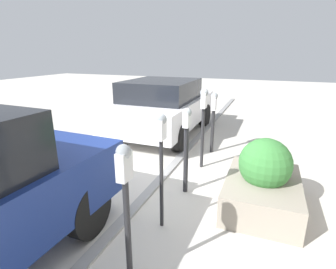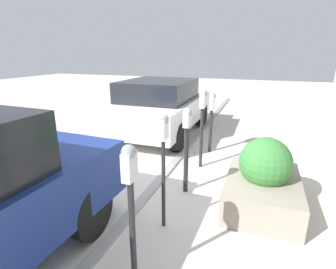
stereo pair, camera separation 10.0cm
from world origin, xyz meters
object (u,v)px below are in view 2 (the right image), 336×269
at_px(parking_meter_second, 163,145).
at_px(parking_meter_nearest, 131,191).
at_px(planter_box, 263,181).
at_px(parking_meter_farthest, 212,112).
at_px(parking_meter_fourth, 202,113).
at_px(parking_meter_middle, 187,139).
at_px(parked_car_middle, 160,106).

bearing_deg(parking_meter_second, parking_meter_nearest, -177.50).
relative_size(parking_meter_second, planter_box, 1.03).
xyz_separation_m(parking_meter_second, parking_meter_farthest, (2.97, -0.04, -0.21)).
relative_size(parking_meter_nearest, parking_meter_fourth, 0.93).
xyz_separation_m(parking_meter_middle, parked_car_middle, (2.95, 1.63, -0.13)).
height_order(parking_meter_fourth, parked_car_middle, parking_meter_fourth).
relative_size(planter_box, parked_car_middle, 0.38).
height_order(planter_box, parked_car_middle, parked_car_middle).
bearing_deg(parking_meter_fourth, parked_car_middle, 41.03).
relative_size(parking_meter_fourth, parking_meter_farthest, 1.14).
bearing_deg(parking_meter_middle, parking_meter_nearest, -179.28).
relative_size(parking_meter_nearest, parking_meter_middle, 1.03).
height_order(parking_meter_middle, parking_meter_farthest, parking_meter_middle).
xyz_separation_m(parking_meter_second, parked_car_middle, (3.94, 1.61, -0.36)).
bearing_deg(parked_car_middle, parking_meter_second, -158.01).
relative_size(parking_meter_nearest, planter_box, 0.98).
height_order(parking_meter_second, parking_meter_fourth, parking_meter_fourth).
bearing_deg(parking_meter_farthest, parking_meter_second, 179.30).
bearing_deg(parking_meter_middle, parking_meter_farthest, -0.56).
distance_m(parking_meter_second, planter_box, 1.74).
xyz_separation_m(parking_meter_nearest, parking_meter_farthest, (3.92, 0.01, -0.09)).
distance_m(parking_meter_nearest, planter_box, 2.35).
bearing_deg(parking_meter_second, parked_car_middle, 22.25).
relative_size(parking_meter_middle, parked_car_middle, 0.36).
xyz_separation_m(parking_meter_middle, parking_meter_fourth, (1.07, -0.01, 0.19)).
height_order(parking_meter_fourth, parking_meter_farthest, parking_meter_fourth).
height_order(parking_meter_nearest, parking_meter_fourth, parking_meter_fourth).
xyz_separation_m(parking_meter_second, parking_meter_middle, (0.99, -0.02, -0.23)).
distance_m(parking_meter_second, parking_meter_farthest, 2.98).
relative_size(parking_meter_nearest, parking_meter_farthest, 1.06).
bearing_deg(parking_meter_farthest, parking_meter_middle, 179.44).
bearing_deg(parking_meter_farthest, parking_meter_nearest, -179.93).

